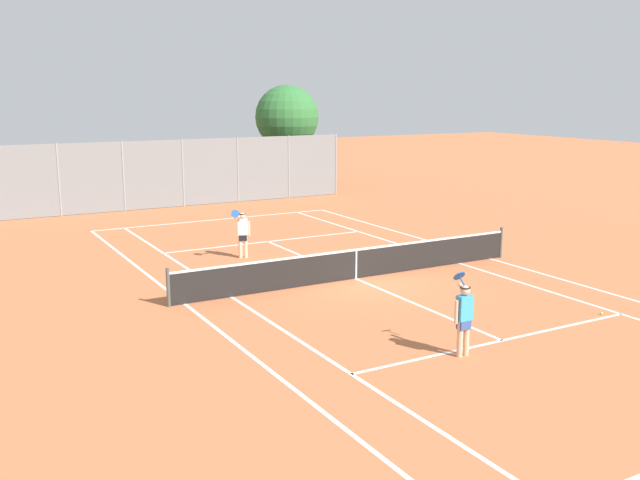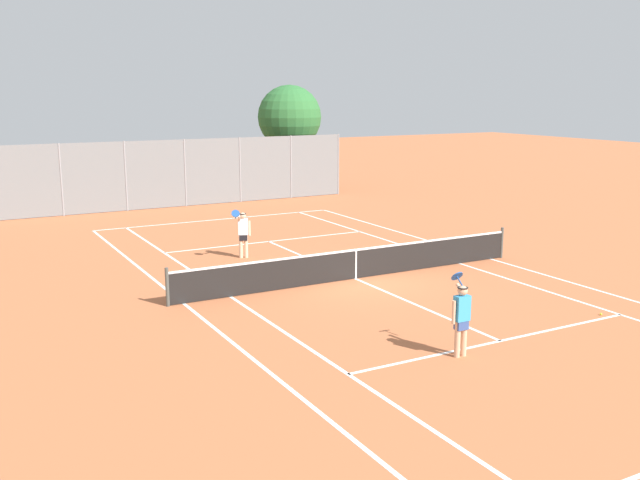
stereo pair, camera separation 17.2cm
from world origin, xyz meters
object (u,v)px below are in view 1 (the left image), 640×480
Objects in this scene: tennis_net at (356,263)px; loose_tennis_ball_3 at (256,268)px; player_near_side at (464,315)px; loose_tennis_ball_1 at (601,313)px; loose_tennis_ball_2 at (360,262)px; player_far_left at (243,232)px; tree_behind_left at (287,119)px.

loose_tennis_ball_3 is at bearing 130.54° from tennis_net.
player_near_side is (-1.45, -6.69, 0.42)m from tennis_net.
loose_tennis_ball_1 is at bearing -56.24° from loose_tennis_ball_3.
player_near_side is 26.88× the size of loose_tennis_ball_1.
loose_tennis_ball_2 is (2.73, 8.44, -0.89)m from player_near_side.
loose_tennis_ball_1 is (5.57, -10.51, -0.89)m from player_far_left.
loose_tennis_ball_2 is at bearing -38.76° from player_far_left.
tree_behind_left is at bearing 58.19° from player_far_left.
loose_tennis_ball_2 is (-2.37, 7.94, 0.00)m from loose_tennis_ball_1.
tennis_net is 20.78m from tree_behind_left.
loose_tennis_ball_1 is at bearing -59.46° from tennis_net.
player_near_side is at bearing -107.93° from loose_tennis_ball_2.
loose_tennis_ball_3 is at bearing -99.80° from player_far_left.
tree_behind_left is (7.26, 19.13, 3.60)m from tennis_net.
player_far_left is at bearing 141.24° from loose_tennis_ball_2.
tennis_net is 181.82× the size of loose_tennis_ball_1.
tennis_net is 4.75m from player_far_left.
player_near_side is 26.88× the size of loose_tennis_ball_2.
tree_behind_left is at bearing 60.16° from loose_tennis_ball_3.
tennis_net is at bearing -110.78° from tree_behind_left.
player_far_left is at bearing 117.95° from loose_tennis_ball_1.
loose_tennis_ball_1 is 25.90m from tree_behind_left.
player_far_left is at bearing 92.46° from player_near_side.
player_near_side is 26.88× the size of loose_tennis_ball_3.
loose_tennis_ball_2 is at bearing -13.64° from loose_tennis_ball_3.
tennis_net is at bearing -126.15° from loose_tennis_ball_2.
tennis_net is 7.20m from loose_tennis_ball_1.
player_near_side is 9.37m from loose_tennis_ball_3.
loose_tennis_ball_3 is 0.01× the size of tree_behind_left.
tennis_net reaches higher than loose_tennis_ball_3.
tree_behind_left reaches higher than loose_tennis_ball_3.
loose_tennis_ball_2 is 3.60m from loose_tennis_ball_3.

